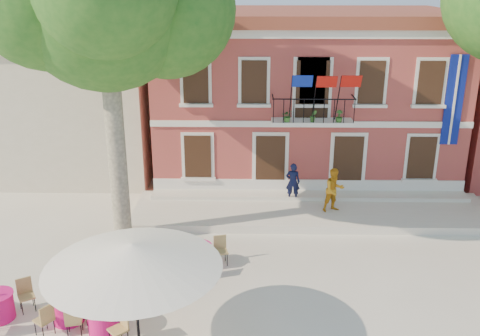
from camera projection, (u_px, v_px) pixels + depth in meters
name	position (u px, v px, depth m)	size (l,w,h in m)	color
ground	(263.00, 272.00, 17.05)	(90.00, 90.00, 0.00)	beige
main_building	(302.00, 92.00, 25.14)	(13.50, 9.59, 7.50)	#A73C3C
neighbor_west	(68.00, 98.00, 26.48)	(9.40, 9.40, 6.40)	beige
terrace	(311.00, 212.00, 21.10)	(14.00, 3.40, 0.30)	silver
plane_tree_west	(104.00, 2.00, 16.30)	(5.63, 5.63, 11.06)	#A59E84
patio_umbrella	(133.00, 256.00, 12.36)	(4.19, 4.19, 3.11)	black
pedestrian_navy	(293.00, 182.00, 21.56)	(0.58, 0.38, 1.58)	#0F1434
pedestrian_orange	(334.00, 190.00, 20.54)	(0.84, 0.66, 1.73)	orange
cafe_table_1	(104.00, 317.00, 14.07)	(1.79, 1.82, 0.95)	#D21362
cafe_table_2	(68.00, 307.00, 14.52)	(1.70, 1.87, 0.95)	#D21362
cafe_table_3	(198.00, 255.00, 17.26)	(1.79, 1.82, 0.95)	#D21362
cafe_table_4	(153.00, 265.00, 16.62)	(1.69, 1.87, 0.95)	#D21362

